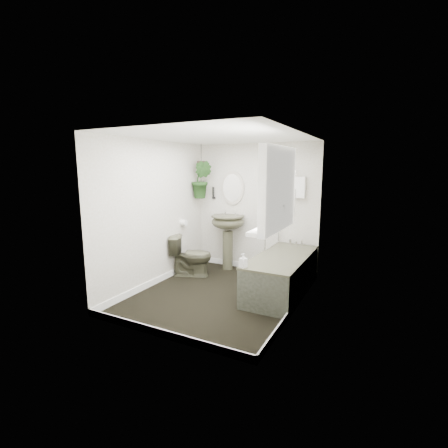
% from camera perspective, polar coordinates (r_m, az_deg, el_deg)
% --- Properties ---
extents(floor, '(2.30, 2.80, 0.02)m').
position_cam_1_polar(floor, '(4.97, -0.81, -12.40)').
color(floor, black).
rests_on(floor, ground).
extents(ceiling, '(2.30, 2.80, 0.02)m').
position_cam_1_polar(ceiling, '(4.62, -0.88, 15.29)').
color(ceiling, white).
rests_on(ceiling, ground).
extents(wall_back, '(2.30, 0.02, 2.30)m').
position_cam_1_polar(wall_back, '(5.93, 5.58, 2.83)').
color(wall_back, silver).
rests_on(wall_back, ground).
extents(wall_front, '(2.30, 0.02, 2.30)m').
position_cam_1_polar(wall_front, '(3.50, -11.76, -2.32)').
color(wall_front, silver).
rests_on(wall_front, ground).
extents(wall_left, '(0.02, 2.80, 2.30)m').
position_cam_1_polar(wall_left, '(5.29, -12.00, 1.81)').
color(wall_left, silver).
rests_on(wall_left, ground).
extents(wall_right, '(0.02, 2.80, 2.30)m').
position_cam_1_polar(wall_right, '(4.24, 13.12, -0.22)').
color(wall_right, silver).
rests_on(wall_right, ground).
extents(skirting, '(2.30, 2.80, 0.10)m').
position_cam_1_polar(skirting, '(4.95, -0.81, -11.75)').
color(skirting, white).
rests_on(skirting, floor).
extents(bathtub, '(0.72, 1.72, 0.58)m').
position_cam_1_polar(bathtub, '(5.02, 10.12, -8.69)').
color(bathtub, '#3F3F2E').
rests_on(bathtub, floor).
extents(bath_screen, '(0.04, 0.72, 1.40)m').
position_cam_1_polar(bath_screen, '(5.36, 8.62, 3.41)').
color(bath_screen, silver).
rests_on(bath_screen, bathtub).
extents(shower_box, '(0.20, 0.10, 0.35)m').
position_cam_1_polar(shower_box, '(5.58, 13.08, 6.30)').
color(shower_box, white).
rests_on(shower_box, wall_back).
extents(oval_mirror, '(0.46, 0.03, 0.62)m').
position_cam_1_polar(oval_mirror, '(6.04, 1.49, 6.34)').
color(oval_mirror, '#B5AB9D').
rests_on(oval_mirror, wall_back).
extents(wall_sconce, '(0.04, 0.04, 0.22)m').
position_cam_1_polar(wall_sconce, '(6.22, -1.89, 5.52)').
color(wall_sconce, black).
rests_on(wall_sconce, wall_back).
extents(toilet_roll_holder, '(0.11, 0.11, 0.11)m').
position_cam_1_polar(toilet_roll_holder, '(5.85, -7.15, 0.23)').
color(toilet_roll_holder, white).
rests_on(toilet_roll_holder, wall_left).
extents(window_recess, '(0.08, 1.00, 0.90)m').
position_cam_1_polar(window_recess, '(3.53, 9.53, 6.08)').
color(window_recess, white).
rests_on(window_recess, wall_right).
extents(window_sill, '(0.18, 1.00, 0.04)m').
position_cam_1_polar(window_sill, '(3.61, 8.29, -0.54)').
color(window_sill, white).
rests_on(window_sill, wall_right).
extents(window_blinds, '(0.01, 0.86, 0.76)m').
position_cam_1_polar(window_blinds, '(3.55, 8.84, 6.12)').
color(window_blinds, white).
rests_on(window_blinds, wall_right).
extents(toilet, '(0.80, 0.64, 0.72)m').
position_cam_1_polar(toilet, '(5.71, -5.80, -5.55)').
color(toilet, '#3F3F2E').
rests_on(toilet, floor).
extents(pedestal_sink, '(0.68, 0.60, 1.02)m').
position_cam_1_polar(pedestal_sink, '(6.01, 0.65, -3.22)').
color(pedestal_sink, '#3F3F2E').
rests_on(pedestal_sink, floor).
extents(sill_plant, '(0.24, 0.22, 0.22)m').
position_cam_1_polar(sill_plant, '(3.69, 9.29, 1.73)').
color(sill_plant, black).
rests_on(sill_plant, window_sill).
extents(hanging_plant, '(0.42, 0.37, 0.69)m').
position_cam_1_polar(hanging_plant, '(6.06, -3.97, 7.76)').
color(hanging_plant, black).
rests_on(hanging_plant, ceiling).
extents(soap_bottle, '(0.11, 0.11, 0.19)m').
position_cam_1_polar(soap_bottle, '(4.29, 3.40, -6.41)').
color(soap_bottle, '#292424').
rests_on(soap_bottle, bathtub).
extents(hanging_pot, '(0.16, 0.16, 0.12)m').
position_cam_1_polar(hanging_pot, '(6.06, -4.00, 10.44)').
color(hanging_pot, '#30271E').
rests_on(hanging_pot, ceiling).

